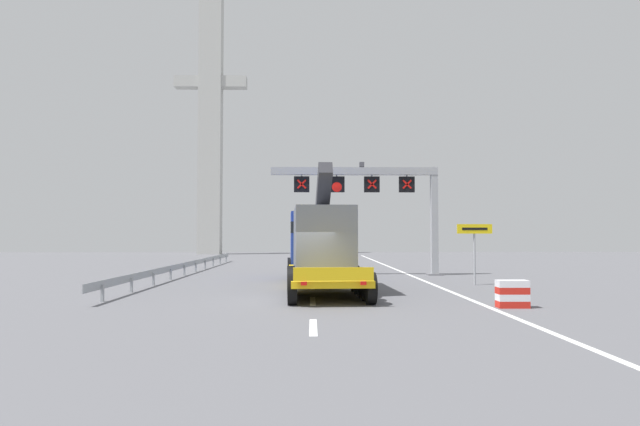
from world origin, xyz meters
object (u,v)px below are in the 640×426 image
Objects in this scene: bridge_pylon_distant at (211,112)px; crash_barrier_striped at (512,294)px; heavy_haul_truck_yellow at (319,243)px; overhead_lane_gantry at (377,189)px; exit_sign_yellow at (475,239)px.

crash_barrier_striped is at bearing -69.07° from bridge_pylon_distant.
heavy_haul_truck_yellow is 14.08× the size of crash_barrier_striped.
overhead_lane_gantry is at bearing 100.45° from crash_barrier_striped.
heavy_haul_truck_yellow is 46.89m from bridge_pylon_distant.
overhead_lane_gantry is 0.29× the size of bridge_pylon_distant.
heavy_haul_truck_yellow is at bearing 178.83° from exit_sign_yellow.
overhead_lane_gantry reaches higher than exit_sign_yellow.
exit_sign_yellow is (7.46, -0.15, 0.23)m from heavy_haul_truck_yellow.
overhead_lane_gantry is at bearing -65.14° from bridge_pylon_distant.
heavy_haul_truck_yellow is 10.47m from crash_barrier_striped.
overhead_lane_gantry is 15.58m from crash_barrier_striped.
overhead_lane_gantry is 7.94m from heavy_haul_truck_yellow.
heavy_haul_truck_yellow is 0.41× the size of bridge_pylon_distant.
bridge_pylon_distant reaches higher than overhead_lane_gantry.
heavy_haul_truck_yellow is at bearing 127.20° from crash_barrier_striped.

